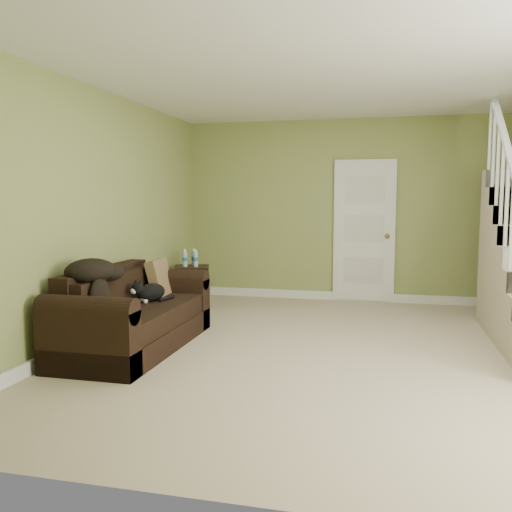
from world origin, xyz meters
The scene contains 14 objects.
floor centered at (0.00, 0.00, 0.00)m, with size 5.00×5.50×0.01m, color tan.
ceiling centered at (0.00, 0.00, 2.60)m, with size 5.00×5.50×0.01m, color white.
wall_back centered at (0.00, 2.75, 1.30)m, with size 5.00×0.04×2.60m, color #87934F.
wall_front centered at (0.00, -2.75, 1.30)m, with size 5.00×0.04×2.60m, color #87934F.
wall_left centered at (-2.50, 0.00, 1.30)m, with size 0.04×5.50×2.60m, color #87934F.
baseboard_back centered at (0.00, 2.72, 0.06)m, with size 5.00×0.04×0.12m, color white.
baseboard_left centered at (-2.47, 0.00, 0.06)m, with size 0.04×5.50×0.12m, color white.
door centered at (0.10, 2.71, 1.01)m, with size 0.86×0.12×2.02m.
sofa centered at (-2.01, -0.32, 0.30)m, with size 0.86×2.00×0.79m.
side_table centered at (-2.16, 1.77, 0.29)m, with size 0.58×0.58×0.79m.
cat centered at (-1.92, -0.10, 0.52)m, with size 0.32×0.52×0.25m.
banana centered at (-1.93, -0.78, 0.45)m, with size 0.05×0.19×0.05m, color yellow.
throw_pillow centered at (-2.00, 0.34, 0.60)m, with size 0.10×0.42×0.42m, color #513720.
throw_blanket centered at (-2.21, -0.74, 0.82)m, with size 0.41×0.54×0.22m, color black.
Camera 1 is at (0.41, -5.13, 1.47)m, focal length 38.00 mm.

